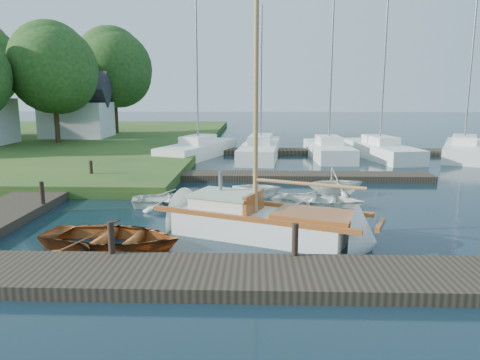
{
  "coord_description": "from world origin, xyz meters",
  "views": [
    {
      "loc": [
        0.52,
        -15.88,
        4.24
      ],
      "look_at": [
        0.0,
        0.0,
        1.2
      ],
      "focal_mm": 35.0,
      "sensor_mm": 36.0,
      "label": 1
    }
  ],
  "objects_px": {
    "sailboat": "(267,225)",
    "marina_boat_5": "(464,148)",
    "tender_a": "(174,197)",
    "marina_boat_1": "(261,148)",
    "mooring_post_5": "(91,169)",
    "marina_boat_2": "(328,149)",
    "tree_3": "(53,68)",
    "mooring_post_1": "(111,238)",
    "tender_b": "(257,184)",
    "house_c": "(77,111)",
    "mooring_post_2": "(295,239)",
    "tender_d": "(335,180)",
    "marina_boat_3": "(380,149)",
    "mooring_post_4": "(42,193)",
    "marina_boat_0": "(198,148)",
    "tender_c": "(318,198)",
    "dinghy": "(111,234)",
    "tree_7": "(114,68)"
  },
  "relations": [
    {
      "from": "mooring_post_2",
      "to": "marina_boat_2",
      "type": "bearing_deg",
      "value": 78.97
    },
    {
      "from": "tender_b",
      "to": "tender_c",
      "type": "bearing_deg",
      "value": -120.56
    },
    {
      "from": "tender_d",
      "to": "tender_b",
      "type": "bearing_deg",
      "value": 87.85
    },
    {
      "from": "marina_boat_1",
      "to": "marina_boat_2",
      "type": "relative_size",
      "value": 0.92
    },
    {
      "from": "mooring_post_5",
      "to": "marina_boat_1",
      "type": "distance_m",
      "value": 12.26
    },
    {
      "from": "mooring_post_4",
      "to": "tender_b",
      "type": "distance_m",
      "value": 8.03
    },
    {
      "from": "sailboat",
      "to": "house_c",
      "type": "distance_m",
      "value": 28.8
    },
    {
      "from": "tender_b",
      "to": "tender_c",
      "type": "xyz_separation_m",
      "value": [
        2.26,
        -1.54,
        -0.18
      ]
    },
    {
      "from": "mooring_post_1",
      "to": "mooring_post_2",
      "type": "relative_size",
      "value": 1.0
    },
    {
      "from": "tender_b",
      "to": "house_c",
      "type": "height_order",
      "value": "house_c"
    },
    {
      "from": "tender_a",
      "to": "marina_boat_3",
      "type": "distance_m",
      "value": 17.05
    },
    {
      "from": "sailboat",
      "to": "mooring_post_4",
      "type": "bearing_deg",
      "value": -175.6
    },
    {
      "from": "marina_boat_2",
      "to": "marina_boat_0",
      "type": "bearing_deg",
      "value": 86.73
    },
    {
      "from": "mooring_post_2",
      "to": "sailboat",
      "type": "bearing_deg",
      "value": 104.48
    },
    {
      "from": "tender_a",
      "to": "tender_d",
      "type": "distance_m",
      "value": 6.63
    },
    {
      "from": "dinghy",
      "to": "marina_boat_0",
      "type": "height_order",
      "value": "marina_boat_0"
    },
    {
      "from": "tender_c",
      "to": "marina_boat_5",
      "type": "height_order",
      "value": "marina_boat_5"
    },
    {
      "from": "tree_3",
      "to": "tender_a",
      "type": "bearing_deg",
      "value": -55.8
    },
    {
      "from": "sailboat",
      "to": "marina_boat_1",
      "type": "height_order",
      "value": "marina_boat_1"
    },
    {
      "from": "sailboat",
      "to": "marina_boat_5",
      "type": "height_order",
      "value": "marina_boat_5"
    },
    {
      "from": "marina_boat_5",
      "to": "tree_3",
      "type": "bearing_deg",
      "value": 106.95
    },
    {
      "from": "marina_boat_0",
      "to": "marina_boat_2",
      "type": "relative_size",
      "value": 1.12
    },
    {
      "from": "mooring_post_5",
      "to": "marina_boat_2",
      "type": "bearing_deg",
      "value": 36.36
    },
    {
      "from": "house_c",
      "to": "tender_d",
      "type": "bearing_deg",
      "value": -46.69
    },
    {
      "from": "mooring_post_1",
      "to": "house_c",
      "type": "bearing_deg",
      "value": 112.17
    },
    {
      "from": "mooring_post_2",
      "to": "tender_d",
      "type": "bearing_deg",
      "value": 73.95
    },
    {
      "from": "mooring_post_2",
      "to": "tree_7",
      "type": "xyz_separation_m",
      "value": [
        -13.5,
        31.05,
        5.5
      ]
    },
    {
      "from": "mooring_post_5",
      "to": "marina_boat_2",
      "type": "relative_size",
      "value": 0.08
    },
    {
      "from": "dinghy",
      "to": "marina_boat_5",
      "type": "relative_size",
      "value": 0.33
    },
    {
      "from": "marina_boat_3",
      "to": "tree_7",
      "type": "bearing_deg",
      "value": 48.65
    },
    {
      "from": "tender_d",
      "to": "marina_boat_2",
      "type": "relative_size",
      "value": 0.23
    },
    {
      "from": "tender_b",
      "to": "marina_boat_1",
      "type": "distance_m",
      "value": 11.8
    },
    {
      "from": "dinghy",
      "to": "tender_d",
      "type": "xyz_separation_m",
      "value": [
        7.23,
        6.82,
        0.22
      ]
    },
    {
      "from": "marina_boat_0",
      "to": "marina_boat_5",
      "type": "distance_m",
      "value": 17.13
    },
    {
      "from": "tender_d",
      "to": "mooring_post_1",
      "type": "bearing_deg",
      "value": 129.26
    },
    {
      "from": "mooring_post_4",
      "to": "tender_a",
      "type": "xyz_separation_m",
      "value": [
        4.5,
        1.14,
        -0.37
      ]
    },
    {
      "from": "tender_a",
      "to": "marina_boat_1",
      "type": "relative_size",
      "value": 0.33
    },
    {
      "from": "marina_boat_1",
      "to": "tree_3",
      "type": "xyz_separation_m",
      "value": [
        -14.86,
        3.65,
        5.26
      ]
    },
    {
      "from": "sailboat",
      "to": "tree_3",
      "type": "distance_m",
      "value": 26.0
    },
    {
      "from": "tree_3",
      "to": "tree_7",
      "type": "relative_size",
      "value": 0.93
    },
    {
      "from": "mooring_post_2",
      "to": "sailboat",
      "type": "height_order",
      "value": "sailboat"
    },
    {
      "from": "marina_boat_3",
      "to": "tree_3",
      "type": "bearing_deg",
      "value": 68.97
    },
    {
      "from": "dinghy",
      "to": "marina_boat_5",
      "type": "xyz_separation_m",
      "value": [
        17.36,
        18.26,
        0.17
      ]
    },
    {
      "from": "tender_a",
      "to": "marina_boat_5",
      "type": "xyz_separation_m",
      "value": [
        16.46,
        13.39,
        0.25
      ]
    },
    {
      "from": "mooring_post_4",
      "to": "marina_boat_0",
      "type": "height_order",
      "value": "marina_boat_0"
    },
    {
      "from": "mooring_post_1",
      "to": "tender_d",
      "type": "bearing_deg",
      "value": 49.83
    },
    {
      "from": "mooring_post_4",
      "to": "marina_boat_3",
      "type": "distance_m",
      "value": 21.0
    },
    {
      "from": "dinghy",
      "to": "marina_boat_3",
      "type": "xyz_separation_m",
      "value": [
        11.89,
        17.9,
        0.19
      ]
    },
    {
      "from": "mooring_post_5",
      "to": "tree_3",
      "type": "bearing_deg",
      "value": 118.2
    },
    {
      "from": "mooring_post_1",
      "to": "tender_b",
      "type": "xyz_separation_m",
      "value": [
        3.59,
        7.61,
        -0.17
      ]
    }
  ]
}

